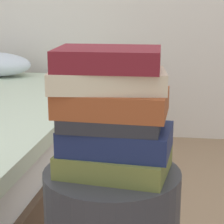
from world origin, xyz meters
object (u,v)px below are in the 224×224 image
Objects in this scene: book_olive at (115,161)px; book_rust at (112,102)px; book_navy at (117,138)px; book_charcoal at (114,121)px; book_cream at (108,80)px; book_maroon at (108,59)px.

book_olive is 0.15m from book_rust.
book_navy is 0.09m from book_rust.
book_rust is at bearing -154.84° from book_navy.
book_charcoal is (-0.01, -0.00, 0.05)m from book_navy.
book_maroon is (-0.00, 0.00, 0.05)m from book_cream.
book_rust is at bearing -39.81° from book_maroon.
book_cream is (-0.02, 0.00, 0.14)m from book_navy.
book_olive is 1.00× the size of book_rust.
book_charcoal is 0.97× the size of book_maroon.
book_olive is 0.10m from book_charcoal.
book_maroon is (-0.02, 0.00, 0.19)m from book_navy.
book_charcoal is at bearing -26.23° from book_cream.
book_navy is 1.07× the size of book_maroon.
book_rust is 1.07× the size of book_maroon.
book_olive is at bearing -143.80° from book_navy.
book_rust is (-0.01, -0.00, 0.15)m from book_olive.
book_olive is 1.07× the size of book_maroon.
book_olive is at bearing 53.53° from book_charcoal.
book_cream reaches higher than book_rust.
book_navy is at bearing -8.00° from book_cream.
book_charcoal reaches higher than book_olive.
book_olive is at bearing -17.55° from book_cream.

